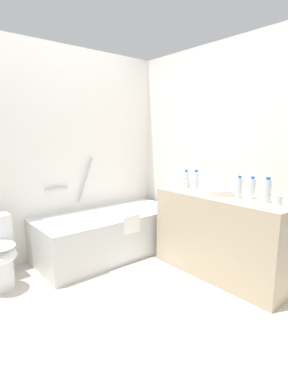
{
  "coord_description": "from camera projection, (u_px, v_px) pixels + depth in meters",
  "views": [
    {
      "loc": [
        -1.24,
        -1.86,
        1.41
      ],
      "look_at": [
        0.56,
        0.31,
        0.85
      ],
      "focal_mm": 27.35,
      "sensor_mm": 36.0,
      "label": 1
    }
  ],
  "objects": [
    {
      "name": "drinking_glass_0",
      "position": [
        193.0,
        183.0,
        3.26
      ],
      "size": [
        0.07,
        0.07,
        0.09
      ],
      "primitive_type": "cylinder",
      "color": "white",
      "rests_on": "vanity_counter"
    },
    {
      "name": "wall_back_tiled",
      "position": [
        46.0,
        154.0,
        3.26
      ],
      "size": [
        3.32,
        0.1,
        2.37
      ],
      "primitive_type": "cube",
      "color": "white",
      "rests_on": "ground_plane"
    },
    {
      "name": "vanity_counter",
      "position": [
        224.0,
        235.0,
        2.94
      ],
      "size": [
        0.58,
        1.37,
        0.82
      ],
      "primitive_type": "cube",
      "color": "tan",
      "rests_on": "ground_plane"
    },
    {
      "name": "drinking_glass_1",
      "position": [
        278.0,
        200.0,
        2.47
      ],
      "size": [
        0.08,
        0.08,
        0.08
      ],
      "primitive_type": "cylinder",
      "color": "white",
      "rests_on": "vanity_counter"
    },
    {
      "name": "bath_mat",
      "position": [
        144.0,
        272.0,
        3.02
      ],
      "size": [
        0.58,
        0.43,
        0.01
      ],
      "primitive_type": "cube",
      "color": "white",
      "rests_on": "ground_plane"
    },
    {
      "name": "water_bottle_3",
      "position": [
        239.0,
        188.0,
        2.71
      ],
      "size": [
        0.06,
        0.06,
        0.21
      ],
      "color": "silver",
      "rests_on": "vanity_counter"
    },
    {
      "name": "water_bottle_4",
      "position": [
        252.0,
        188.0,
        2.68
      ],
      "size": [
        0.06,
        0.06,
        0.21
      ],
      "color": "silver",
      "rests_on": "vanity_counter"
    },
    {
      "name": "bathtub",
      "position": [
        109.0,
        232.0,
        3.44
      ],
      "size": [
        1.68,
        0.77,
        1.13
      ],
      "color": "silver",
      "rests_on": "ground_plane"
    },
    {
      "name": "water_bottle_0",
      "position": [
        186.0,
        179.0,
        3.3
      ],
      "size": [
        0.07,
        0.07,
        0.19
      ],
      "color": "silver",
      "rests_on": "vanity_counter"
    },
    {
      "name": "sink_faucet",
      "position": [
        228.0,
        189.0,
        3.04
      ],
      "size": [
        0.1,
        0.15,
        0.06
      ],
      "color": "silver",
      "rests_on": "vanity_counter"
    },
    {
      "name": "wall_right_mirror",
      "position": [
        230.0,
        155.0,
        3.17
      ],
      "size": [
        0.1,
        3.02,
        2.37
      ],
      "primitive_type": "cube",
      "color": "white",
      "rests_on": "ground_plane"
    },
    {
      "name": "sink_basin",
      "position": [
        216.0,
        191.0,
        2.91
      ],
      "size": [
        0.36,
        0.36,
        0.06
      ],
      "primitive_type": "cylinder",
      "color": "white",
      "rests_on": "vanity_counter"
    },
    {
      "name": "ground_plane",
      "position": [
        117.0,
        304.0,
        2.46
      ],
      "size": [
        3.92,
        3.92,
        0.0
      ],
      "primitive_type": "plane",
      "color": "beige"
    },
    {
      "name": "drinking_glass_2",
      "position": [
        185.0,
        184.0,
        3.23
      ],
      "size": [
        0.08,
        0.08,
        0.08
      ],
      "primitive_type": "cylinder",
      "color": "white",
      "rests_on": "vanity_counter"
    },
    {
      "name": "water_bottle_2",
      "position": [
        267.0,
        191.0,
        2.53
      ],
      "size": [
        0.07,
        0.07,
        0.22
      ],
      "color": "silver",
      "rests_on": "vanity_counter"
    },
    {
      "name": "water_bottle_1",
      "position": [
        196.0,
        180.0,
        3.12
      ],
      "size": [
        0.07,
        0.07,
        0.21
      ],
      "color": "silver",
      "rests_on": "vanity_counter"
    }
  ]
}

